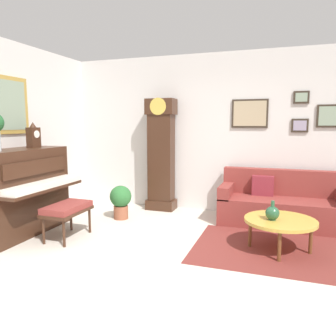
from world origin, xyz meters
name	(u,v)px	position (x,y,z in m)	size (l,w,h in m)	color
ground_plane	(161,264)	(0.00, 0.00, -0.05)	(6.40, 6.00, 0.10)	beige
wall_back	(208,133)	(0.02, 2.40, 1.40)	(5.30, 0.13, 2.80)	silver
area_rug	(278,251)	(1.30, 0.72, 0.00)	(2.10, 1.50, 0.01)	maroon
piano	(21,191)	(-2.23, 0.24, 0.62)	(0.87, 1.44, 1.22)	#3D2316
piano_bench	(67,210)	(-1.48, 0.27, 0.41)	(0.42, 0.70, 0.48)	#3D2316
grandfather_clock	(161,158)	(-0.79, 2.15, 0.96)	(0.52, 0.34, 2.03)	#3D2316
couch	(281,204)	(1.32, 1.93, 0.31)	(1.90, 0.80, 0.84)	maroon
coffee_table	(280,221)	(1.30, 0.76, 0.37)	(0.88, 0.88, 0.40)	gold
mantel_clock	(33,136)	(-2.23, 0.55, 1.40)	(0.13, 0.18, 0.38)	#3D2316
green_jug	(272,213)	(1.21, 0.70, 0.49)	(0.17, 0.17, 0.24)	#234C33
potted_plant	(121,200)	(-1.21, 1.35, 0.32)	(0.36, 0.36, 0.56)	#935138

